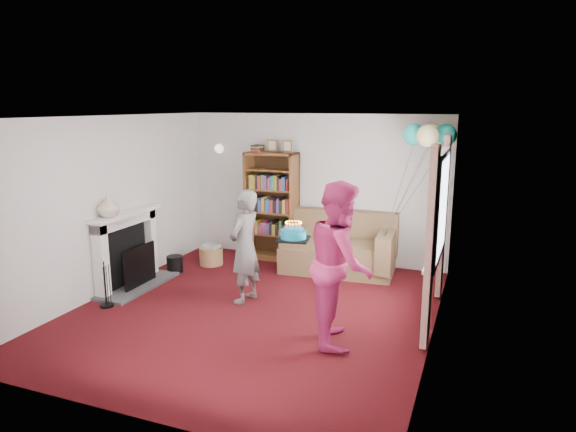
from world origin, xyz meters
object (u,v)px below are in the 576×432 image
at_px(sofa, 339,249).
at_px(person_magenta, 341,263).
at_px(birthday_cake, 293,234).
at_px(person_striped, 245,247).
at_px(bookcase, 272,207).

relative_size(sofa, person_magenta, 0.96).
distance_m(person_magenta, birthday_cake, 0.78).
xyz_separation_m(sofa, person_magenta, (0.69, -2.49, 0.57)).
bearing_deg(person_magenta, sofa, -1.73).
xyz_separation_m(person_magenta, birthday_cake, (-0.68, 0.32, 0.19)).
xyz_separation_m(person_striped, birthday_cake, (0.84, -0.37, 0.34)).
bearing_deg(sofa, person_striped, -118.77).
bearing_deg(bookcase, sofa, -10.13).
distance_m(sofa, birthday_cake, 2.30).
bearing_deg(sofa, birthday_cake, -93.71).
bearing_deg(person_striped, bookcase, -159.30).
distance_m(person_striped, birthday_cake, 0.98).
bearing_deg(bookcase, person_striped, -77.36).
height_order(sofa, person_magenta, person_magenta).
distance_m(sofa, person_striped, 2.02).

